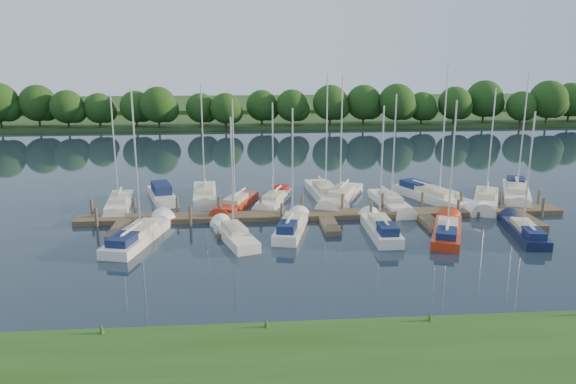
{
  "coord_description": "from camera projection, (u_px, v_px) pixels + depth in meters",
  "views": [
    {
      "loc": [
        -6.54,
        -35.95,
        13.37
      ],
      "look_at": [
        -3.0,
        8.0,
        2.2
      ],
      "focal_mm": 35.0,
      "sensor_mm": 36.0,
      "label": 1
    }
  ],
  "objects": [
    {
      "name": "dock",
      "position": [
        325.0,
        217.0,
        45.54
      ],
      "size": [
        40.0,
        6.0,
        0.4
      ],
      "color": "#4B372A",
      "rests_on": "ground"
    },
    {
      "name": "sailboat_n_4",
      "position": [
        274.0,
        200.0,
        50.52
      ],
      "size": [
        3.75,
        7.33,
        9.32
      ],
      "rotation": [
        0.0,
        0.0,
        2.8
      ],
      "color": "white",
      "rests_on": "ground"
    },
    {
      "name": "sailboat_s_4",
      "position": [
        447.0,
        232.0,
        41.51
      ],
      "size": [
        4.4,
        8.03,
        10.33
      ],
      "rotation": [
        0.0,
        0.0,
        -0.39
      ],
      "color": "#B52910",
      "rests_on": "ground"
    },
    {
      "name": "sailboat_n_7",
      "position": [
        391.0,
        204.0,
        49.32
      ],
      "size": [
        2.37,
        8.04,
        10.21
      ],
      "rotation": [
        0.0,
        0.0,
        3.21
      ],
      "color": "white",
      "rests_on": "ground"
    },
    {
      "name": "motorboat",
      "position": [
        162.0,
        196.0,
        51.55
      ],
      "size": [
        3.39,
        6.68,
        1.88
      ],
      "rotation": [
        0.0,
        0.0,
        3.42
      ],
      "color": "white",
      "rests_on": "ground"
    },
    {
      "name": "sailboat_s_0",
      "position": [
        138.0,
        237.0,
        40.38
      ],
      "size": [
        3.9,
        8.98,
        11.28
      ],
      "rotation": [
        0.0,
        0.0,
        -0.25
      ],
      "color": "white",
      "rests_on": "ground"
    },
    {
      "name": "sailboat_s_3",
      "position": [
        380.0,
        230.0,
        41.82
      ],
      "size": [
        1.85,
        7.6,
        9.99
      ],
      "rotation": [
        0.0,
        0.0,
        -0.01
      ],
      "color": "white",
      "rests_on": "ground"
    },
    {
      "name": "near_bank",
      "position": [
        408.0,
        380.0,
        23.01
      ],
      "size": [
        90.0,
        10.0,
        0.5
      ],
      "primitive_type": "cube",
      "color": "#264D16",
      "rests_on": "ground"
    },
    {
      "name": "treeline",
      "position": [
        267.0,
        105.0,
        97.46
      ],
      "size": [
        147.19,
        9.68,
        8.26
      ],
      "color": "#38281C",
      "rests_on": "ground"
    },
    {
      "name": "sailboat_s_5",
      "position": [
        524.0,
        232.0,
        41.5
      ],
      "size": [
        2.84,
        7.53,
        9.51
      ],
      "rotation": [
        0.0,
        0.0,
        -0.18
      ],
      "color": "#101736",
      "rests_on": "ground"
    },
    {
      "name": "sailboat_n_9",
      "position": [
        486.0,
        201.0,
        50.03
      ],
      "size": [
        4.87,
        8.06,
        10.71
      ],
      "rotation": [
        0.0,
        0.0,
        2.7
      ],
      "color": "white",
      "rests_on": "ground"
    },
    {
      "name": "sailboat_s_1",
      "position": [
        235.0,
        236.0,
        40.59
      ],
      "size": [
        3.47,
        7.15,
        9.33
      ],
      "rotation": [
        0.0,
        0.0,
        0.31
      ],
      "color": "white",
      "rests_on": "ground"
    },
    {
      "name": "sailboat_n_10",
      "position": [
        516.0,
        194.0,
        52.34
      ],
      "size": [
        5.29,
        9.26,
        11.98
      ],
      "rotation": [
        0.0,
        0.0,
        2.73
      ],
      "color": "white",
      "rests_on": "ground"
    },
    {
      "name": "ground",
      "position": [
        341.0,
        251.0,
        38.53
      ],
      "size": [
        260.0,
        260.0,
        0.0
      ],
      "primitive_type": "plane",
      "color": "#182431",
      "rests_on": "ground"
    },
    {
      "name": "sailboat_n_2",
      "position": [
        205.0,
        196.0,
        52.03
      ],
      "size": [
        2.5,
        8.68,
        10.93
      ],
      "rotation": [
        0.0,
        0.0,
        3.2
      ],
      "color": "white",
      "rests_on": "ground"
    },
    {
      "name": "sailboat_n_5",
      "position": [
        325.0,
        195.0,
        52.35
      ],
      "size": [
        2.87,
        9.31,
        11.8
      ],
      "rotation": [
        0.0,
        0.0,
        3.23
      ],
      "color": "white",
      "rests_on": "ground"
    },
    {
      "name": "sailboat_n_8",
      "position": [
        435.0,
        198.0,
        50.98
      ],
      "size": [
        5.84,
        9.84,
        12.72
      ],
      "rotation": [
        0.0,
        0.0,
        3.58
      ],
      "color": "white",
      "rests_on": "ground"
    },
    {
      "name": "distant_hill",
      "position": [
        270.0,
        104.0,
        134.98
      ],
      "size": [
        220.0,
        40.0,
        1.4
      ],
      "primitive_type": "cube",
      "color": "#335224",
      "rests_on": "ground"
    },
    {
      "name": "sailboat_n_0",
      "position": [
        119.0,
        205.0,
        48.89
      ],
      "size": [
        2.58,
        8.07,
        10.23
      ],
      "rotation": [
        0.0,
        0.0,
        3.24
      ],
      "color": "white",
      "rests_on": "ground"
    },
    {
      "name": "far_shore",
      "position": [
        276.0,
        118.0,
        110.93
      ],
      "size": [
        180.0,
        30.0,
        0.6
      ],
      "primitive_type": "cube",
      "color": "#25451A",
      "rests_on": "ground"
    },
    {
      "name": "sailboat_n_6",
      "position": [
        341.0,
        198.0,
        51.15
      ],
      "size": [
        5.3,
        9.15,
        11.83
      ],
      "rotation": [
        0.0,
        0.0,
        2.72
      ],
      "color": "white",
      "rests_on": "ground"
    },
    {
      "name": "sailboat_n_3",
      "position": [
        236.0,
        205.0,
        48.85
      ],
      "size": [
        3.89,
        7.64,
        9.8
      ],
      "rotation": [
        0.0,
        0.0,
        2.8
      ],
      "color": "#B52910",
      "rests_on": "ground"
    },
    {
      "name": "mooring_pilings",
      "position": [
        324.0,
        209.0,
        46.53
      ],
      "size": [
        38.24,
        2.84,
        2.0
      ],
      "color": "#473D33",
      "rests_on": "ground"
    },
    {
      "name": "sailboat_s_2",
      "position": [
        291.0,
        228.0,
        42.29
      ],
      "size": [
        3.26,
        7.53,
        9.77
      ],
      "rotation": [
        0.0,
        0.0,
        -0.25
      ],
      "color": "white",
      "rests_on": "ground"
    }
  ]
}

